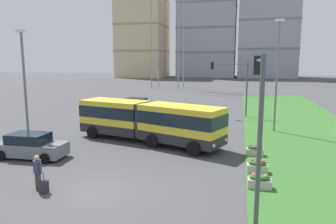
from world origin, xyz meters
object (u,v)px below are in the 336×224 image
at_px(flower_planter_1, 257,166).
at_px(apartment_tower_westcentre, 208,18).
at_px(car_grey_wagon, 31,146).
at_px(rolling_suitcase, 44,187).
at_px(flower_planter_0, 259,181).
at_px(pedestrian_crossing, 37,170).
at_px(traffic_light_near_right, 258,112).
at_px(traffic_light_far_right, 234,79).
at_px(streetlight_median, 277,72).
at_px(apartment_tower_west, 143,27).
at_px(flower_planter_2, 255,150).
at_px(apartment_tower_centre, 268,9).
at_px(car_maroon_sedan, 137,105).
at_px(streetlight_left, 25,83).
at_px(articulated_bus, 148,121).

bearing_deg(flower_planter_1, apartment_tower_westcentre, 97.61).
height_order(car_grey_wagon, apartment_tower_westcentre, apartment_tower_westcentre).
relative_size(rolling_suitcase, flower_planter_0, 0.88).
relative_size(pedestrian_crossing, apartment_tower_westcentre, 0.04).
height_order(car_grey_wagon, traffic_light_near_right, traffic_light_near_right).
height_order(traffic_light_far_right, apartment_tower_westcentre, apartment_tower_westcentre).
distance_m(streetlight_median, apartment_tower_west, 97.17).
xyz_separation_m(car_grey_wagon, flower_planter_2, (13.95, 3.46, -0.33)).
xyz_separation_m(rolling_suitcase, apartment_tower_west, (-27.58, 103.78, 18.14)).
relative_size(car_grey_wagon, rolling_suitcase, 4.59).
bearing_deg(traffic_light_far_right, streetlight_median, -61.70).
bearing_deg(flower_planter_0, pedestrian_crossing, -166.39).
distance_m(flower_planter_0, streetlight_median, 14.18).
relative_size(traffic_light_far_right, apartment_tower_centre, 0.12).
bearing_deg(car_maroon_sedan, streetlight_median, -29.21).
relative_size(flower_planter_0, apartment_tower_centre, 0.02).
bearing_deg(apartment_tower_west, streetlight_left, -77.46).
distance_m(articulated_bus, flower_planter_2, 8.07).
distance_m(pedestrian_crossing, apartment_tower_westcentre, 112.65).
bearing_deg(articulated_bus, flower_planter_2, -14.18).
xyz_separation_m(flower_planter_1, traffic_light_near_right, (-0.40, -5.86, 3.93)).
relative_size(apartment_tower_westcentre, apartment_tower_centre, 0.89).
bearing_deg(streetlight_median, flower_planter_2, -103.75).
relative_size(flower_planter_0, apartment_tower_westcentre, 0.03).
bearing_deg(apartment_tower_westcentre, apartment_tower_west, -163.16).
bearing_deg(articulated_bus, rolling_suitcase, -101.72).
height_order(streetlight_median, apartment_tower_westcentre, apartment_tower_westcentre).
height_order(flower_planter_1, traffic_light_far_right, traffic_light_far_right).
bearing_deg(rolling_suitcase, traffic_light_far_right, 70.41).
bearing_deg(car_grey_wagon, pedestrian_crossing, -50.71).
relative_size(car_grey_wagon, apartment_tower_centre, 0.09).
relative_size(car_maroon_sedan, apartment_tower_westcentre, 0.10).
height_order(pedestrian_crossing, rolling_suitcase, pedestrian_crossing).
bearing_deg(car_grey_wagon, traffic_light_near_right, -22.60).
bearing_deg(apartment_tower_west, car_grey_wagon, -76.68).
distance_m(rolling_suitcase, apartment_tower_westcentre, 112.99).
xyz_separation_m(flower_planter_1, apartment_tower_westcentre, (-14.15, 105.92, 21.49)).
xyz_separation_m(articulated_bus, flower_planter_2, (7.73, -1.95, -1.23)).
relative_size(car_maroon_sedan, traffic_light_near_right, 0.71).
height_order(car_grey_wagon, apartment_tower_centre, apartment_tower_centre).
distance_m(car_grey_wagon, pedestrian_crossing, 5.80).
relative_size(car_grey_wagon, pedestrian_crossing, 2.56).
relative_size(articulated_bus, car_grey_wagon, 2.68).
height_order(apartment_tower_west, apartment_tower_westcentre, apartment_tower_westcentre).
height_order(articulated_bus, apartment_tower_centre, apartment_tower_centre).
bearing_deg(apartment_tower_centre, car_grey_wagon, -101.48).
xyz_separation_m(flower_planter_0, streetlight_left, (-15.91, 4.44, 4.14)).
bearing_deg(pedestrian_crossing, apartment_tower_westcentre, 92.01).
xyz_separation_m(traffic_light_near_right, apartment_tower_westcentre, (-13.75, 111.77, 17.56)).
relative_size(streetlight_median, apartment_tower_west, 0.26).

